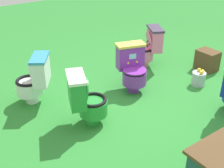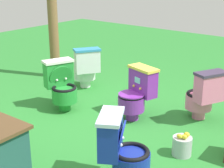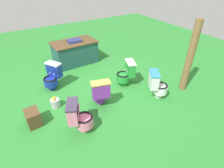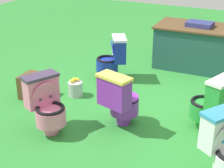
{
  "view_description": "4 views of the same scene",
  "coord_description": "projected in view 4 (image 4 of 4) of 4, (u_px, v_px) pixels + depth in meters",
  "views": [
    {
      "loc": [
        2.53,
        2.65,
        2.38
      ],
      "look_at": [
        0.45,
        -0.43,
        0.35
      ],
      "focal_mm": 48.62,
      "sensor_mm": 36.0,
      "label": 1
    },
    {
      "loc": [
        -2.57,
        2.99,
        2.04
      ],
      "look_at": [
        0.4,
        -0.71,
        0.38
      ],
      "focal_mm": 54.86,
      "sensor_mm": 36.0,
      "label": 2
    },
    {
      "loc": [
        -1.64,
        -3.74,
        2.9
      ],
      "look_at": [
        0.26,
        -0.64,
        0.48
      ],
      "focal_mm": 28.73,
      "sensor_mm": 36.0,
      "label": 3
    },
    {
      "loc": [
        1.57,
        -4.2,
        2.34
      ],
      "look_at": [
        -0.22,
        -0.59,
        0.53
      ],
      "focal_mm": 55.88,
      "sensor_mm": 36.0,
      "label": 4
    }
  ],
  "objects": [
    {
      "name": "vendor_table",
      "position": [
        197.0,
        47.0,
        6.25
      ],
      "size": [
        1.49,
        0.91,
        0.85
      ],
      "rotation": [
        0.0,
        0.0,
        0.03
      ],
      "color": "#23514C",
      "rests_on": "ground"
    },
    {
      "name": "toilet_pink",
      "position": [
        46.0,
        104.0,
        4.26
      ],
      "size": [
        0.62,
        0.57,
        0.73
      ],
      "rotation": [
        0.0,
        0.0,
        4.27
      ],
      "color": "pink",
      "rests_on": "ground"
    },
    {
      "name": "lemon_bucket",
      "position": [
        75.0,
        88.0,
        5.28
      ],
      "size": [
        0.22,
        0.22,
        0.28
      ],
      "color": "#B7B7BF",
      "rests_on": "ground"
    },
    {
      "name": "toilet_purple",
      "position": [
        120.0,
        99.0,
        4.38
      ],
      "size": [
        0.52,
        0.58,
        0.73
      ],
      "rotation": [
        0.0,
        0.0,
        6.01
      ],
      "color": "purple",
      "rests_on": "ground"
    },
    {
      "name": "ground",
      "position": [
        144.0,
        105.0,
        5.03
      ],
      "size": [
        14.0,
        14.0,
        0.0
      ],
      "primitive_type": "plane",
      "color": "#2D8433"
    },
    {
      "name": "toilet_green",
      "position": [
        212.0,
        103.0,
        4.28
      ],
      "size": [
        0.6,
        0.55,
        0.73
      ],
      "rotation": [
        0.0,
        0.0,
        1.21
      ],
      "color": "green",
      "rests_on": "ground"
    },
    {
      "name": "small_crate",
      "position": [
        32.0,
        86.0,
        5.22
      ],
      "size": [
        0.3,
        0.38,
        0.35
      ],
      "primitive_type": "cube",
      "rotation": [
        0.0,
        0.0,
        1.63
      ],
      "color": "brown",
      "rests_on": "ground"
    },
    {
      "name": "toilet_blue",
      "position": [
        113.0,
        58.0,
        5.77
      ],
      "size": [
        0.63,
        0.6,
        0.73
      ],
      "rotation": [
        0.0,
        0.0,
        2.1
      ],
      "color": "#192D9E",
      "rests_on": "ground"
    }
  ]
}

